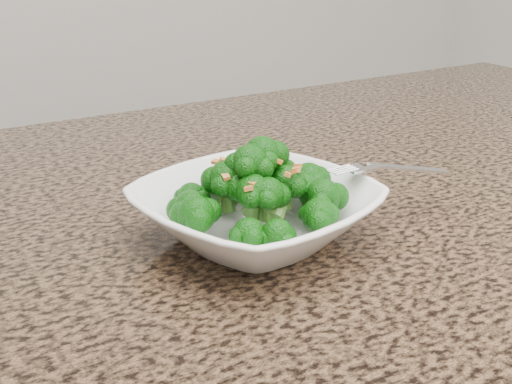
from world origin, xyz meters
TOP-DOWN VIEW (x-y plane):
  - granite_counter at (0.00, 0.30)m, footprint 1.64×1.04m
  - bowl at (-0.14, 0.28)m, footprint 0.27×0.27m
  - broccoli_pile at (-0.14, 0.28)m, footprint 0.20×0.20m
  - garlic_topping at (-0.14, 0.28)m, footprint 0.12×0.12m
  - fork at (-0.01, 0.25)m, footprint 0.17×0.05m

SIDE VIEW (x-z plane):
  - granite_counter at x=0.00m, z-range 0.87..0.90m
  - bowl at x=-0.14m, z-range 0.90..0.95m
  - fork at x=-0.01m, z-range 0.95..0.97m
  - broccoli_pile at x=-0.14m, z-range 0.95..1.02m
  - garlic_topping at x=-0.14m, z-range 1.02..1.03m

